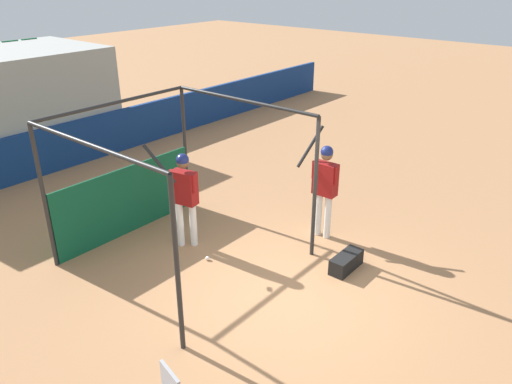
{
  "coord_description": "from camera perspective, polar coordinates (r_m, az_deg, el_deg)",
  "views": [
    {
      "loc": [
        -5.24,
        -3.79,
        4.75
      ],
      "look_at": [
        1.06,
        1.45,
        1.0
      ],
      "focal_mm": 35.0,
      "sensor_mm": 36.0,
      "label": 1
    }
  ],
  "objects": [
    {
      "name": "batting_cage",
      "position": [
        9.14,
        -12.69,
        0.8
      ],
      "size": [
        3.18,
        3.28,
        2.58
      ],
      "color": "#282828",
      "rests_on": "ground"
    },
    {
      "name": "player_waiting",
      "position": [
        9.22,
        7.84,
        1.08
      ],
      "size": [
        0.53,
        0.77,
        2.1
      ],
      "rotation": [
        0.0,
        0.0,
        1.59
      ],
      "color": "white",
      "rests_on": "ground"
    },
    {
      "name": "outfield_wall",
      "position": [
        13.16,
        -24.08,
        3.9
      ],
      "size": [
        24.0,
        0.12,
        1.15
      ],
      "color": "navy",
      "rests_on": "ground"
    },
    {
      "name": "equipment_bag",
      "position": [
        8.69,
        10.27,
        -7.87
      ],
      "size": [
        0.7,
        0.28,
        0.28
      ],
      "color": "black",
      "rests_on": "ground"
    },
    {
      "name": "player_batter",
      "position": [
        8.9,
        -8.25,
        0.09
      ],
      "size": [
        0.54,
        0.87,
        1.94
      ],
      "rotation": [
        0.0,
        0.0,
        1.77
      ],
      "color": "white",
      "rests_on": "ground"
    },
    {
      "name": "ground_plane",
      "position": [
        8.02,
        3.18,
        -11.73
      ],
      "size": [
        60.0,
        60.0,
        0.0
      ],
      "primitive_type": "plane",
      "color": "#A8754C"
    },
    {
      "name": "baseball",
      "position": [
        8.88,
        -5.57,
        -7.55
      ],
      "size": [
        0.07,
        0.07,
        0.07
      ],
      "color": "white",
      "rests_on": "ground"
    }
  ]
}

